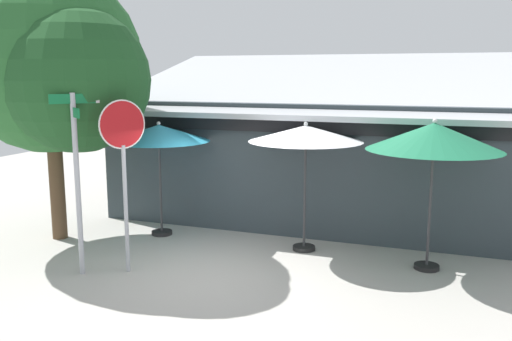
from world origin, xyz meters
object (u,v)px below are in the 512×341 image
at_px(street_sign_post, 77,168).
at_px(patio_umbrella_teal_left, 159,134).
at_px(patio_umbrella_forest_green_right, 434,137).
at_px(stop_sign, 123,152).
at_px(shade_tree, 57,66).
at_px(patio_umbrella_ivory_center, 306,135).

relative_size(street_sign_post, patio_umbrella_teal_left, 1.28).
bearing_deg(patio_umbrella_forest_green_right, stop_sign, -158.59).
xyz_separation_m(street_sign_post, patio_umbrella_forest_green_right, (5.61, 2.30, 0.48)).
distance_m(patio_umbrella_teal_left, shade_tree, 2.39).
xyz_separation_m(patio_umbrella_forest_green_right, shade_tree, (-7.11, -0.86, 1.21)).
xyz_separation_m(patio_umbrella_teal_left, patio_umbrella_forest_green_right, (5.50, -0.23, 0.18)).
height_order(patio_umbrella_ivory_center, patio_umbrella_forest_green_right, patio_umbrella_forest_green_right).
distance_m(street_sign_post, patio_umbrella_forest_green_right, 6.08).
relative_size(street_sign_post, stop_sign, 1.04).
relative_size(patio_umbrella_ivory_center, patio_umbrella_forest_green_right, 0.94).
distance_m(patio_umbrella_ivory_center, shade_tree, 5.07).
height_order(patio_umbrella_teal_left, shade_tree, shade_tree).
bearing_deg(patio_umbrella_ivory_center, stop_sign, -139.48).
xyz_separation_m(stop_sign, patio_umbrella_ivory_center, (2.59, 2.21, 0.16)).
relative_size(patio_umbrella_forest_green_right, shade_tree, 0.48).
xyz_separation_m(street_sign_post, shade_tree, (-1.49, 1.44, 1.69)).
distance_m(stop_sign, patio_umbrella_teal_left, 2.24).
xyz_separation_m(patio_umbrella_teal_left, patio_umbrella_ivory_center, (3.16, 0.05, 0.10)).
xyz_separation_m(stop_sign, patio_umbrella_forest_green_right, (4.93, 1.93, 0.23)).
distance_m(street_sign_post, shade_tree, 2.68).
bearing_deg(patio_umbrella_ivory_center, street_sign_post, -141.73).
bearing_deg(patio_umbrella_forest_green_right, street_sign_post, -157.70).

